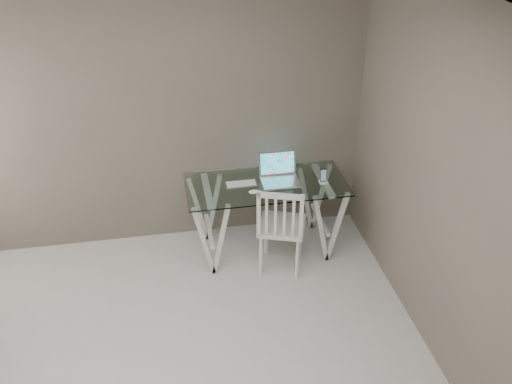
% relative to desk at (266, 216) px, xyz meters
% --- Properties ---
extents(room, '(4.50, 4.52, 2.71)m').
position_rel_desk_xyz_m(room, '(-1.04, -1.79, 1.33)').
color(room, beige).
rests_on(room, ground).
extents(desk, '(1.50, 0.70, 0.75)m').
position_rel_desk_xyz_m(desk, '(0.00, 0.00, 0.00)').
color(desk, silver).
rests_on(desk, ground).
extents(chair, '(0.53, 0.53, 0.91)m').
position_rel_desk_xyz_m(chair, '(0.07, -0.34, 0.12)').
color(chair, silver).
rests_on(chair, ground).
extents(laptop, '(0.36, 0.31, 0.25)m').
position_rel_desk_xyz_m(laptop, '(0.14, 0.06, 0.42)').
color(laptop, silver).
rests_on(laptop, desk).
extents(keyboard, '(0.29, 0.13, 0.01)m').
position_rel_desk_xyz_m(keyboard, '(-0.23, 0.03, 0.37)').
color(keyboard, silver).
rests_on(keyboard, desk).
extents(mouse, '(0.10, 0.06, 0.03)m').
position_rel_desk_xyz_m(mouse, '(-0.14, -0.15, 0.38)').
color(mouse, white).
rests_on(mouse, desk).
extents(phone_dock, '(0.08, 0.08, 0.14)m').
position_rel_desk_xyz_m(phone_dock, '(0.53, -0.08, 0.40)').
color(phone_dock, white).
rests_on(phone_dock, desk).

